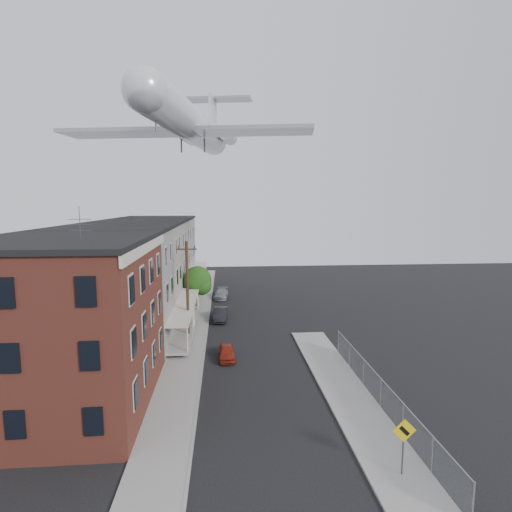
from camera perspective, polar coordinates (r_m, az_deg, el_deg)
The scene contains 19 objects.
ground at distance 21.15m, azimuth 2.92°, elevation -28.05°, with size 120.00×120.00×0.00m, color black.
sidewalk_left at distance 42.94m, azimuth -8.77°, elevation -9.08°, with size 3.00×62.00×0.12m, color gray.
sidewalk_right at distance 27.24m, azimuth 13.38°, elevation -19.37°, with size 3.00×26.00×0.12m, color gray.
curb_left at distance 42.86m, azimuth -6.82°, elevation -9.07°, with size 0.15×62.00×0.14m, color gray.
curb_right at distance 26.86m, azimuth 10.26°, elevation -19.67°, with size 0.15×26.00×0.14m, color gray.
corner_building at distance 26.87m, azimuth -25.82°, elevation -8.63°, with size 10.31×12.30×12.15m.
row_house_a at distance 35.62m, azimuth -20.27°, elevation -4.53°, with size 11.98×7.00×10.30m.
row_house_b at distance 42.28m, azimuth -17.74°, elevation -2.56°, with size 11.98×7.00×10.30m.
row_house_c at distance 49.03m, azimuth -15.90°, elevation -1.13°, with size 11.98×7.00×10.30m.
row_house_d at distance 55.84m, azimuth -14.52°, elevation -0.05°, with size 11.98×7.00×10.30m.
row_house_e at distance 62.69m, azimuth -13.43°, elevation 0.80°, with size 11.98×7.00×10.30m.
chainlink_fence at distance 26.47m, azimuth 17.40°, elevation -18.10°, with size 0.06×18.06×1.90m.
warning_sign at distance 20.69m, azimuth 20.36°, elevation -23.21°, with size 1.10×0.11×2.80m.
utility_pole at distance 36.00m, azimuth -9.76°, elevation -4.78°, with size 1.80×0.26×9.00m.
street_tree at distance 45.92m, azimuth -8.23°, elevation -3.62°, with size 3.22×3.20×5.20m.
car_near at distance 32.68m, azimuth -4.22°, elevation -13.54°, with size 1.29×3.21×1.09m, color maroon.
car_mid at distance 42.74m, azimuth -5.10°, elevation -8.28°, with size 1.37×3.93×1.29m, color black.
car_far at distance 52.23m, azimuth -4.99°, elevation -5.42°, with size 1.63×4.02×1.17m, color gray.
airplane at distance 44.46m, azimuth -9.19°, elevation 18.00°, with size 25.53×29.17×8.38m.
Camera 1 is at (-2.33, -17.03, 12.32)m, focal length 28.00 mm.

